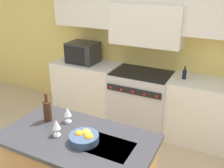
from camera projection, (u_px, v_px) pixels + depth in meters
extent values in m
cube|color=#DBC166|center=(151.00, 41.00, 3.98)|extent=(10.00, 0.06, 2.70)
cube|color=silver|center=(149.00, 1.00, 3.58)|extent=(3.17, 0.34, 0.85)
cube|color=silver|center=(147.00, 24.00, 3.68)|extent=(1.08, 0.40, 0.60)
cube|color=silver|center=(87.00, 88.00, 4.47)|extent=(1.13, 0.62, 0.92)
cube|color=silver|center=(86.00, 63.00, 4.29)|extent=(1.13, 0.62, 0.03)
cube|color=silver|center=(207.00, 114.00, 3.63)|extent=(1.13, 0.62, 0.92)
cube|color=silver|center=(212.00, 84.00, 3.44)|extent=(1.13, 0.62, 0.03)
cube|color=#B7B7BC|center=(140.00, 100.00, 4.03)|extent=(0.92, 0.66, 0.92)
cube|color=black|center=(142.00, 73.00, 3.85)|extent=(0.88, 0.61, 0.01)
cube|color=black|center=(133.00, 91.00, 3.63)|extent=(0.84, 0.02, 0.09)
cylinder|color=#B21E1E|center=(111.00, 87.00, 3.77)|extent=(0.04, 0.02, 0.04)
cylinder|color=#B21E1E|center=(122.00, 89.00, 3.70)|extent=(0.04, 0.02, 0.04)
cylinder|color=#B21E1E|center=(133.00, 92.00, 3.62)|extent=(0.04, 0.02, 0.04)
cylinder|color=#B21E1E|center=(144.00, 94.00, 3.55)|extent=(0.04, 0.02, 0.04)
cylinder|color=#B21E1E|center=(157.00, 96.00, 3.48)|extent=(0.04, 0.02, 0.04)
cube|color=black|center=(83.00, 52.00, 4.24)|extent=(0.49, 0.40, 0.34)
cube|color=black|center=(74.00, 55.00, 4.09)|extent=(0.39, 0.01, 0.28)
cube|color=#333338|center=(77.00, 139.00, 2.36)|extent=(1.47, 0.80, 0.04)
cube|color=#2D2D30|center=(108.00, 147.00, 2.22)|extent=(0.44, 0.32, 0.01)
cylinder|color=#B2B2B7|center=(117.00, 135.00, 2.38)|extent=(0.02, 0.02, 0.00)
cylinder|color=#422314|center=(47.00, 111.00, 2.59)|extent=(0.09, 0.09, 0.22)
cylinder|color=#422314|center=(46.00, 98.00, 2.53)|extent=(0.03, 0.03, 0.09)
cylinder|color=white|center=(57.00, 135.00, 2.38)|extent=(0.07, 0.07, 0.01)
cylinder|color=white|center=(57.00, 132.00, 2.36)|extent=(0.01, 0.01, 0.07)
cone|color=white|center=(56.00, 124.00, 2.33)|extent=(0.08, 0.08, 0.09)
cylinder|color=white|center=(68.00, 121.00, 2.60)|extent=(0.07, 0.07, 0.01)
cylinder|color=white|center=(68.00, 118.00, 2.59)|extent=(0.01, 0.01, 0.07)
cone|color=white|center=(67.00, 112.00, 2.56)|extent=(0.08, 0.08, 0.09)
cylinder|color=#384C6B|center=(84.00, 138.00, 2.27)|extent=(0.27, 0.27, 0.07)
sphere|color=gold|center=(79.00, 134.00, 2.28)|extent=(0.08, 0.08, 0.08)
sphere|color=gold|center=(89.00, 138.00, 2.24)|extent=(0.09, 0.09, 0.09)
sphere|color=gold|center=(86.00, 134.00, 2.29)|extent=(0.10, 0.10, 0.10)
cylinder|color=black|center=(184.00, 75.00, 3.56)|extent=(0.06, 0.06, 0.13)
cylinder|color=black|center=(185.00, 68.00, 3.52)|extent=(0.02, 0.02, 0.06)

